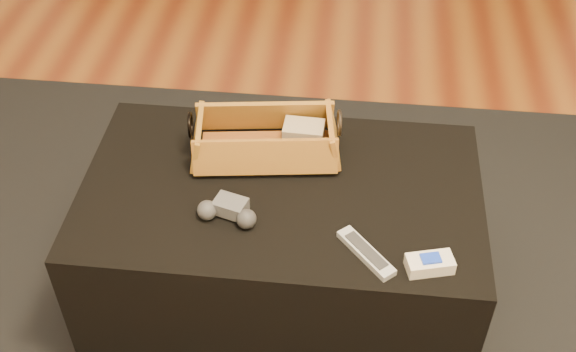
# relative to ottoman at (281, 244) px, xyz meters

# --- Properties ---
(floor) EXTENTS (5.00, 5.50, 0.01)m
(floor) POSITION_rel_ottoman_xyz_m (-0.24, 0.04, -0.23)
(floor) COLOR brown
(floor) RESTS_ON ground
(area_rug) EXTENTS (2.60, 2.00, 0.01)m
(area_rug) POSITION_rel_ottoman_xyz_m (-0.00, -0.05, -0.22)
(area_rug) COLOR black
(area_rug) RESTS_ON floor
(ottoman) EXTENTS (1.00, 0.60, 0.42)m
(ottoman) POSITION_rel_ottoman_xyz_m (0.00, 0.00, 0.00)
(ottoman) COLOR black
(ottoman) RESTS_ON area_rug
(tv_remote) EXTENTS (0.21, 0.09, 0.02)m
(tv_remote) POSITION_rel_ottoman_xyz_m (-0.07, 0.11, 0.23)
(tv_remote) COLOR black
(tv_remote) RESTS_ON wicker_basket
(cloth_bundle) EXTENTS (0.11, 0.08, 0.06)m
(cloth_bundle) POSITION_rel_ottoman_xyz_m (0.04, 0.17, 0.25)
(cloth_bundle) COLOR tan
(cloth_bundle) RESTS_ON wicker_basket
(wicker_basket) EXTENTS (0.40, 0.25, 0.13)m
(wicker_basket) POSITION_rel_ottoman_xyz_m (-0.05, 0.13, 0.25)
(wicker_basket) COLOR brown
(wicker_basket) RESTS_ON ottoman
(game_controller) EXTENTS (0.15, 0.10, 0.05)m
(game_controller) POSITION_rel_ottoman_xyz_m (-0.11, -0.12, 0.23)
(game_controller) COLOR #404044
(game_controller) RESTS_ON ottoman
(silver_remote) EXTENTS (0.14, 0.15, 0.02)m
(silver_remote) POSITION_rel_ottoman_xyz_m (0.22, -0.20, 0.22)
(silver_remote) COLOR #ADB1B5
(silver_remote) RESTS_ON ottoman
(cream_gadget) EXTENTS (0.11, 0.08, 0.04)m
(cream_gadget) POSITION_rel_ottoman_xyz_m (0.36, -0.22, 0.23)
(cream_gadget) COLOR beige
(cream_gadget) RESTS_ON ottoman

